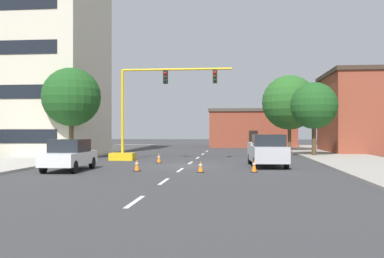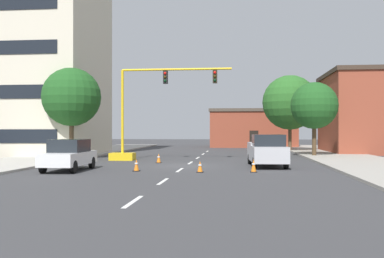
{
  "view_description": "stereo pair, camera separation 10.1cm",
  "coord_description": "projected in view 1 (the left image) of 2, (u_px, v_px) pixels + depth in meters",
  "views": [
    {
      "loc": [
        3.21,
        -27.58,
        2.26
      ],
      "look_at": [
        -0.18,
        5.22,
        2.34
      ],
      "focal_mm": 41.11,
      "sensor_mm": 36.0,
      "label": 1
    },
    {
      "loc": [
        3.31,
        -27.57,
        2.26
      ],
      "look_at": [
        -0.18,
        5.22,
        2.34
      ],
      "focal_mm": 41.11,
      "sensor_mm": 36.0,
      "label": 2
    }
  ],
  "objects": [
    {
      "name": "lane_stripe_seg_6",
      "position": [
        207.0,
        151.0,
        46.66
      ],
      "size": [
        0.16,
        2.4,
        0.01
      ],
      "primitive_type": "cube",
      "color": "silver",
      "rests_on": "ground_plane"
    },
    {
      "name": "traffic_cone_roadside_b",
      "position": [
        201.0,
        167.0,
        23.42
      ],
      "size": [
        0.36,
        0.36,
        0.62
      ],
      "color": "black",
      "rests_on": "ground_plane"
    },
    {
      "name": "traffic_cone_roadside_c",
      "position": [
        159.0,
        158.0,
        30.15
      ],
      "size": [
        0.36,
        0.36,
        0.65
      ],
      "color": "black",
      "rests_on": "ground_plane"
    },
    {
      "name": "tree_left_near",
      "position": [
        71.0,
        97.0,
        34.5
      ],
      "size": [
        4.6,
        4.6,
        7.17
      ],
      "color": "brown",
      "rests_on": "ground_plane"
    },
    {
      "name": "sidewalk_right",
      "position": [
        345.0,
        158.0,
        34.53
      ],
      "size": [
        6.0,
        56.0,
        0.14
      ],
      "primitive_type": "cube",
      "color": "#9E998E",
      "rests_on": "ground_plane"
    },
    {
      "name": "pickup_truck_silver",
      "position": [
        267.0,
        151.0,
        27.25
      ],
      "size": [
        2.3,
        5.5,
        1.99
      ],
      "color": "#BCBCC1",
      "rests_on": "ground_plane"
    },
    {
      "name": "lane_stripe_seg_4",
      "position": [
        198.0,
        158.0,
        35.72
      ],
      "size": [
        0.16,
        2.4,
        0.01
      ],
      "primitive_type": "cube",
      "color": "silver",
      "rests_on": "ground_plane"
    },
    {
      "name": "lane_stripe_seg_0",
      "position": [
        135.0,
        202.0,
        13.83
      ],
      "size": [
        0.16,
        2.4,
        0.01
      ],
      "primitive_type": "cube",
      "color": "silver",
      "rests_on": "ground_plane"
    },
    {
      "name": "sidewalk_left",
      "position": [
        60.0,
        156.0,
        36.91
      ],
      "size": [
        6.0,
        56.0,
        0.14
      ],
      "primitive_type": "cube",
      "color": "#B2ADA3",
      "rests_on": "ground_plane"
    },
    {
      "name": "building_brick_center",
      "position": [
        252.0,
        128.0,
        59.21
      ],
      "size": [
        11.43,
        8.15,
        5.02
      ],
      "color": "brown",
      "rests_on": "ground_plane"
    },
    {
      "name": "lane_stripe_seg_2",
      "position": [
        180.0,
        170.0,
        24.78
      ],
      "size": [
        0.16,
        2.4,
        0.01
      ],
      "primitive_type": "cube",
      "color": "silver",
      "rests_on": "ground_plane"
    },
    {
      "name": "building_tall_left",
      "position": [
        19.0,
        38.0,
        40.48
      ],
      "size": [
        14.71,
        11.05,
        21.56
      ],
      "color": "beige",
      "rests_on": "ground_plane"
    },
    {
      "name": "sedan_white_near_left",
      "position": [
        69.0,
        155.0,
        24.44
      ],
      "size": [
        1.95,
        4.54,
        1.74
      ],
      "color": "white",
      "rests_on": "ground_plane"
    },
    {
      "name": "lane_stripe_seg_5",
      "position": [
        203.0,
        154.0,
        41.19
      ],
      "size": [
        0.16,
        2.4,
        0.01
      ],
      "primitive_type": "cube",
      "color": "silver",
      "rests_on": "ground_plane"
    },
    {
      "name": "building_row_right",
      "position": [
        383.0,
        112.0,
        43.38
      ],
      "size": [
        11.29,
        10.62,
        7.98
      ],
      "color": "brown",
      "rests_on": "ground_plane"
    },
    {
      "name": "traffic_cone_roadside_a",
      "position": [
        254.0,
        166.0,
        23.48
      ],
      "size": [
        0.36,
        0.36,
        0.7
      ],
      "color": "black",
      "rests_on": "ground_plane"
    },
    {
      "name": "tree_right_far",
      "position": [
        289.0,
        103.0,
        46.28
      ],
      "size": [
        5.75,
        5.75,
        8.05
      ],
      "color": "brown",
      "rests_on": "ground_plane"
    },
    {
      "name": "traffic_cone_roadside_d",
      "position": [
        137.0,
        165.0,
        24.08
      ],
      "size": [
        0.36,
        0.36,
        0.67
      ],
      "color": "black",
      "rests_on": "ground_plane"
    },
    {
      "name": "traffic_signal_gantry",
      "position": [
        138.0,
        130.0,
        32.74
      ],
      "size": [
        9.06,
        1.2,
        6.83
      ],
      "color": "yellow",
      "rests_on": "ground_plane"
    },
    {
      "name": "lane_stripe_seg_1",
      "position": [
        164.0,
        181.0,
        19.31
      ],
      "size": [
        0.16,
        2.4,
        0.01
      ],
      "primitive_type": "cube",
      "color": "silver",
      "rests_on": "ground_plane"
    },
    {
      "name": "tree_right_mid",
      "position": [
        314.0,
        106.0,
        37.0
      ],
      "size": [
        3.95,
        3.95,
        6.31
      ],
      "color": "#4C3823",
      "rests_on": "ground_plane"
    },
    {
      "name": "lane_stripe_seg_3",
      "position": [
        190.0,
        163.0,
        30.25
      ],
      "size": [
        0.16,
        2.4,
        0.01
      ],
      "primitive_type": "cube",
      "color": "silver",
      "rests_on": "ground_plane"
    },
    {
      "name": "ground_plane",
      "position": [
        186.0,
        166.0,
        27.76
      ],
      "size": [
        160.0,
        160.0,
        0.0
      ],
      "primitive_type": "plane",
      "color": "#38383A"
    }
  ]
}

